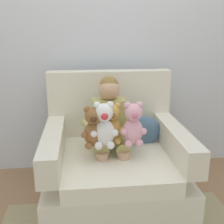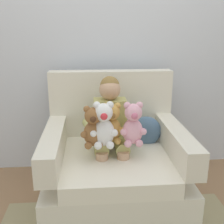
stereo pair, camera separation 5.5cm
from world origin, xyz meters
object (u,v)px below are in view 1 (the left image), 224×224
(armchair, at_px, (114,163))
(plush_pink, at_px, (133,125))
(seated_child, at_px, (110,124))
(plush_honey, at_px, (112,124))
(plush_white, at_px, (104,126))
(throw_pillow, at_px, (145,131))
(plush_brown, at_px, (93,128))

(armchair, relative_size, plush_pink, 3.29)
(seated_child, height_order, plush_honey, seated_child)
(plush_white, distance_m, throw_pillow, 0.51)
(plush_white, xyz_separation_m, plush_pink, (0.22, 0.02, -0.01))
(armchair, xyz_separation_m, plush_brown, (-0.17, -0.16, 0.37))
(plush_honey, relative_size, plush_white, 0.91)
(plush_brown, bearing_deg, plush_honey, 40.57)
(plush_white, relative_size, throw_pillow, 1.31)
(armchair, xyz_separation_m, plush_white, (-0.09, -0.17, 0.39))
(plush_honey, relative_size, plush_pink, 0.95)
(plush_brown, bearing_deg, seated_child, 68.92)
(armchair, distance_m, plush_brown, 0.44)
(plush_brown, distance_m, throw_pillow, 0.56)
(plush_pink, height_order, plush_brown, plush_pink)
(seated_child, bearing_deg, plush_pink, -48.14)
(armchair, bearing_deg, seated_child, 128.61)
(armchair, relative_size, plush_white, 3.17)
(armchair, distance_m, plush_white, 0.43)
(plush_pink, relative_size, throw_pillow, 1.26)
(plush_honey, height_order, plush_white, plush_white)
(plush_honey, bearing_deg, throw_pillow, 50.93)
(plush_pink, distance_m, throw_pillow, 0.36)
(seated_child, relative_size, throw_pillow, 3.17)
(seated_child, xyz_separation_m, plush_white, (-0.07, -0.20, 0.06))
(plush_honey, bearing_deg, plush_brown, -139.57)
(armchair, relative_size, throw_pillow, 4.15)
(plush_honey, distance_m, plush_brown, 0.16)
(seated_child, distance_m, plush_brown, 0.25)
(plush_honey, xyz_separation_m, plush_pink, (0.15, -0.06, 0.01))
(armchair, distance_m, seated_child, 0.33)
(plush_white, bearing_deg, plush_honey, 52.09)
(plush_white, bearing_deg, seated_child, 75.37)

